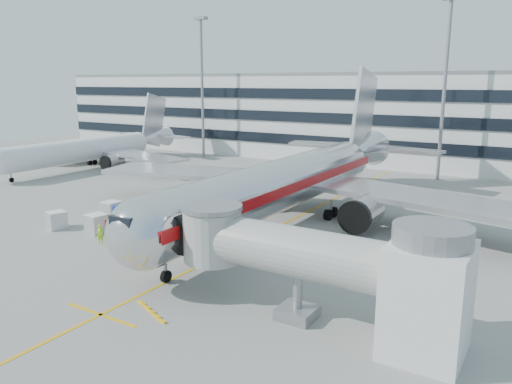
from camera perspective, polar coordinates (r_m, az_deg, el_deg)
The scene contains 15 objects.
ground at distance 42.69m, azimuth -3.02°, elevation -6.72°, with size 180.00×180.00×0.00m, color gray.
lead_in_line at distance 50.83m, azimuth 3.40°, elevation -3.55°, with size 0.25×70.00×0.01m, color #E3A30B.
stop_bar at distance 33.04m, azimuth -17.34°, elevation -13.24°, with size 6.00×0.25×0.01m, color #E3A30B.
main_jet at distance 51.33m, azimuth 4.38°, elevation 1.45°, with size 50.95×48.70×16.06m.
jet_bridge at distance 29.16m, azimuth 7.82°, elevation -8.02°, with size 17.80×4.50×7.00m.
terminal at distance 94.11m, azimuth 17.60°, elevation 8.12°, with size 150.00×24.25×15.60m.
light_mast_west at distance 94.90m, azimuth -6.20°, elevation 12.93°, with size 2.40×1.20×25.45m.
light_mast_centre at distance 76.58m, azimuth 20.84°, elevation 12.33°, with size 2.40×1.20×25.45m.
second_jet at distance 87.44m, azimuth -18.16°, elevation 4.74°, with size 38.21×36.52×12.04m.
belt_loader at distance 46.51m, azimuth -7.73°, elevation -4.35°, with size 4.88×2.16×2.29m.
baggage_tug at distance 50.61m, azimuth -14.66°, elevation -2.91°, with size 3.17×2.33×2.18m.
cargo_container_left at distance 52.39m, azimuth -21.81°, elevation -2.99°, with size 2.05×2.05×1.71m.
cargo_container_right at distance 54.52m, azimuth -16.20°, elevation -1.96°, with size 1.70×1.70×1.78m.
cargo_container_front at distance 49.61m, azimuth -17.75°, elevation -3.46°, with size 1.90×1.90×1.82m.
ramp_worker at distance 46.40m, azimuth -17.37°, elevation -4.63°, with size 0.61×0.40×1.66m, color #A2EE19.
Camera 1 is at (23.03, -33.09, 14.04)m, focal length 35.00 mm.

